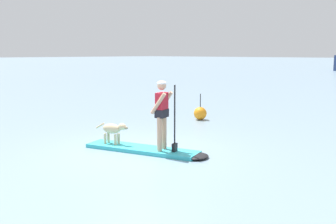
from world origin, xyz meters
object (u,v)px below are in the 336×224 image
at_px(dog, 113,130).
at_px(paddleboard, 149,150).
at_px(person_paddler, 162,110).
at_px(marker_buoy, 200,113).

bearing_deg(dog, paddleboard, 16.42).
distance_m(paddleboard, dog, 1.17).
bearing_deg(dog, person_paddler, 16.42).
bearing_deg(paddleboard, person_paddler, 16.42).
height_order(dog, marker_buoy, marker_buoy).
bearing_deg(person_paddler, dog, -163.58).
bearing_deg(paddleboard, dog, -163.58).
height_order(person_paddler, dog, person_paddler).
bearing_deg(marker_buoy, dog, -79.39).
bearing_deg(person_paddler, marker_buoy, 117.15).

